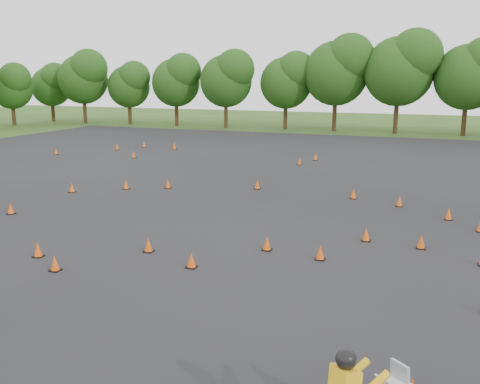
% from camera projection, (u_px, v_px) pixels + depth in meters
% --- Properties ---
extents(ground, '(140.00, 140.00, 0.00)m').
position_uv_depth(ground, '(197.00, 252.00, 17.45)').
color(ground, '#2D5119').
rests_on(ground, ground).
extents(asphalt_pad, '(62.00, 62.00, 0.00)m').
position_uv_depth(asphalt_pad, '(257.00, 210.00, 22.93)').
color(asphalt_pad, black).
rests_on(asphalt_pad, ground).
extents(treeline, '(86.81, 32.42, 10.57)m').
position_uv_depth(treeline, '(385.00, 88.00, 47.75)').
color(treeline, '#1F4413').
rests_on(treeline, ground).
extents(traffic_cones, '(36.13, 33.10, 0.45)m').
position_uv_depth(traffic_cones, '(242.00, 207.00, 22.56)').
color(traffic_cones, '#E64F09').
rests_on(traffic_cones, asphalt_pad).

